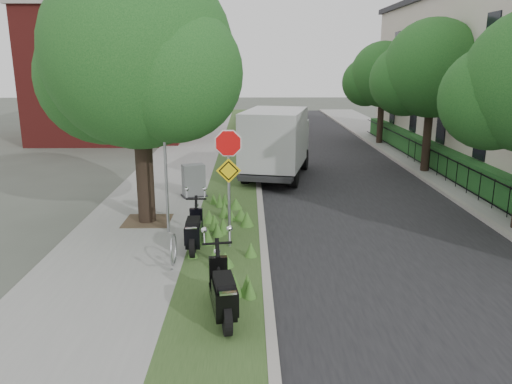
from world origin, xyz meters
The scene contains 20 objects.
ground centered at (0.00, 0.00, 0.00)m, with size 120.00×120.00×0.00m, color #4C5147.
sidewalk_near centered at (-4.25, 10.00, 0.06)m, with size 3.50×60.00×0.12m, color gray.
verge centered at (-1.50, 10.00, 0.06)m, with size 2.00×60.00×0.12m, color #304B20.
kerb_near centered at (-0.50, 10.00, 0.07)m, with size 0.20×60.00×0.13m, color #9E9991.
road centered at (3.00, 10.00, 0.01)m, with size 7.00×60.00×0.01m, color black.
kerb_far centered at (6.50, 10.00, 0.07)m, with size 0.20×60.00×0.13m, color #9E9991.
footpath_far centered at (8.20, 10.00, 0.06)m, with size 3.20×60.00×0.12m, color gray.
street_tree_main centered at (-4.08, 2.86, 4.80)m, with size 6.21×5.54×7.66m.
bare_post centered at (-3.20, 1.80, 2.12)m, with size 0.08×0.08×4.00m.
bike_hoop centered at (-2.70, -0.60, 0.50)m, with size 0.06×0.78×0.77m.
sign_assembly centered at (-1.40, 0.58, 2.33)m, with size 0.94×0.08×3.22m.
fence_far centered at (7.20, 10.00, 0.67)m, with size 0.04×24.00×1.00m.
hedge_far centered at (7.90, 10.00, 0.67)m, with size 1.00×24.00×1.10m, color #183F16.
brick_building centered at (-9.50, 22.00, 4.21)m, with size 9.40×10.40×8.30m.
far_tree_b centered at (6.94, 10.05, 4.37)m, with size 4.83×4.31×6.56m.
far_tree_c centered at (6.94, 18.04, 3.95)m, with size 4.37×3.89×5.93m.
scooter_near centered at (-1.37, -3.33, 0.59)m, with size 0.64×2.00×0.96m.
scooter_far centered at (-2.30, 0.29, 0.56)m, with size 0.40×1.89×0.90m.
box_truck centered at (0.29, 9.13, 1.64)m, with size 3.32×5.89×2.52m.
utility_cabinet centered at (-2.88, 5.75, 0.68)m, with size 1.02×0.84×1.16m.
Camera 1 is at (-0.89, -11.80, 4.83)m, focal length 35.00 mm.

